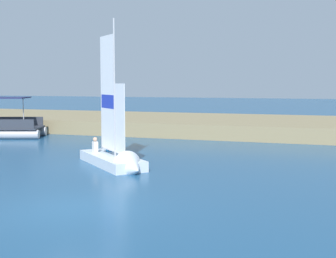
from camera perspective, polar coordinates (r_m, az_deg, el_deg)
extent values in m
plane|color=navy|center=(14.13, -11.26, -9.42)|extent=(200.00, 200.00, 0.00)
cube|color=#897A56|center=(35.20, 7.34, 0.47)|extent=(80.00, 11.34, 0.98)
cube|color=silver|center=(20.93, -6.92, -3.81)|extent=(4.34, 4.20, 0.44)
cone|color=silver|center=(18.84, -4.36, -4.85)|extent=(1.73, 1.74, 1.30)
cylinder|color=#B7B7BC|center=(20.22, -6.55, 4.95)|extent=(0.08, 0.08, 5.94)
cube|color=white|center=(21.00, -7.39, 4.43)|extent=(1.24, 1.16, 5.05)
cube|color=#1E33B2|center=(21.01, -7.37, 3.35)|extent=(1.12, 1.05, 0.61)
cube|color=white|center=(19.73, -5.87, 1.22)|extent=(0.74, 0.69, 2.99)
cylinder|color=#B7B7BC|center=(21.21, -7.30, -2.49)|extent=(1.26, 1.19, 0.06)
cube|color=silver|center=(21.91, -8.90, -2.18)|extent=(0.34, 0.34, 0.50)
sphere|color=tan|center=(21.87, -8.91, -1.25)|extent=(0.20, 0.20, 0.20)
cube|color=#338CCC|center=(22.03, -7.25, -1.99)|extent=(0.34, 0.34, 0.59)
sphere|color=tan|center=(21.98, -7.26, -0.94)|extent=(0.20, 0.20, 0.20)
cylinder|color=#B2B2B7|center=(34.24, -19.74, -0.28)|extent=(6.06, 2.65, 0.60)
cube|color=#2D333D|center=(34.37, -19.67, 0.91)|extent=(5.43, 2.01, 0.60)
cylinder|color=#B2B2B7|center=(32.65, -17.26, 1.92)|extent=(0.06, 0.06, 1.92)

